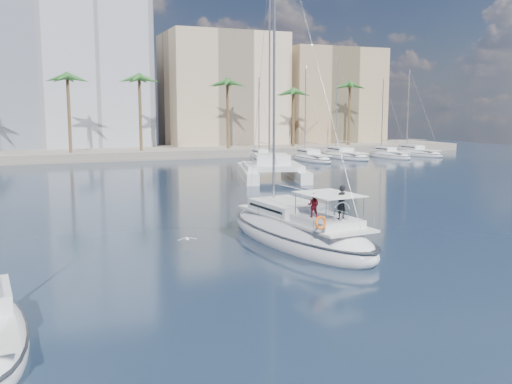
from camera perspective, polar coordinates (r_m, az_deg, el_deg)
name	(u,v)px	position (r m, az deg, el deg)	size (l,w,h in m)	color
ground	(260,253)	(28.82, 0.42, -6.11)	(160.00, 160.00, 0.00)	black
quay	(102,154)	(87.68, -15.11, 3.70)	(120.00, 14.00, 1.20)	gray
building_modern	(10,65)	(99.02, -23.35, 11.57)	(42.00, 16.00, 28.00)	white
building_beige	(223,93)	(101.25, -3.35, 9.87)	(20.00, 14.00, 20.00)	beige
building_tan_right	(329,99)	(107.60, 7.28, 9.19)	(18.00, 12.00, 18.00)	tan
palm_centre	(103,87)	(83.52, -15.01, 10.14)	(3.60, 3.60, 12.30)	brown
palm_right	(319,90)	(94.14, 6.32, 10.13)	(3.60, 3.60, 12.30)	brown
main_sloop	(298,232)	(31.14, 4.23, -3.98)	(5.38, 13.25, 19.15)	white
catamaran	(272,167)	(59.80, 1.58, 2.52)	(9.59, 13.92, 18.38)	white
seagull	(187,239)	(30.34, -6.92, -4.69)	(1.05, 0.45, 0.19)	silver
moored_yacht_a	(263,161)	(79.32, 0.72, 3.10)	(2.72, 9.35, 11.90)	white
moored_yacht_b	(311,161)	(80.29, 5.57, 3.12)	(3.14, 10.78, 13.72)	white
moored_yacht_c	(344,158)	(85.20, 8.82, 3.36)	(3.55, 12.21, 15.54)	white
moored_yacht_d	(389,158)	(87.08, 13.18, 3.34)	(2.72, 9.35, 11.90)	white
moored_yacht_e	(416,156)	(92.55, 15.75, 3.53)	(3.14, 10.78, 13.72)	white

